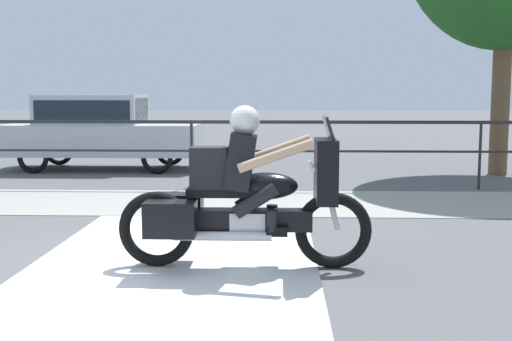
# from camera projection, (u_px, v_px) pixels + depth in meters

# --- Properties ---
(ground_plane) EXTENTS (120.00, 120.00, 0.00)m
(ground_plane) POSITION_uv_depth(u_px,v_px,m) (127.00, 257.00, 6.62)
(ground_plane) COLOR #565659
(sidewalk_band) EXTENTS (44.00, 2.40, 0.01)m
(sidewalk_band) POSITION_uv_depth(u_px,v_px,m) (179.00, 202.00, 10.00)
(sidewalk_band) COLOR #99968E
(sidewalk_band) RESTS_ON ground
(crosswalk_band) EXTENTS (2.83, 6.00, 0.01)m
(crosswalk_band) POSITION_uv_depth(u_px,v_px,m) (175.00, 262.00, 6.40)
(crosswalk_band) COLOR silver
(crosswalk_band) RESTS_ON ground
(fence_railing) EXTENTS (36.00, 0.05, 1.21)m
(fence_railing) POSITION_uv_depth(u_px,v_px,m) (191.00, 135.00, 11.42)
(fence_railing) COLOR #232326
(fence_railing) RESTS_ON ground
(motorcycle) EXTENTS (2.46, 0.76, 1.57)m
(motorcycle) POSITION_uv_depth(u_px,v_px,m) (244.00, 196.00, 6.17)
(motorcycle) COLOR black
(motorcycle) RESTS_ON ground
(parked_car) EXTENTS (4.27, 1.74, 1.66)m
(parked_car) POSITION_uv_depth(u_px,v_px,m) (100.00, 127.00, 14.25)
(parked_car) COLOR #B7BCC4
(parked_car) RESTS_ON ground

